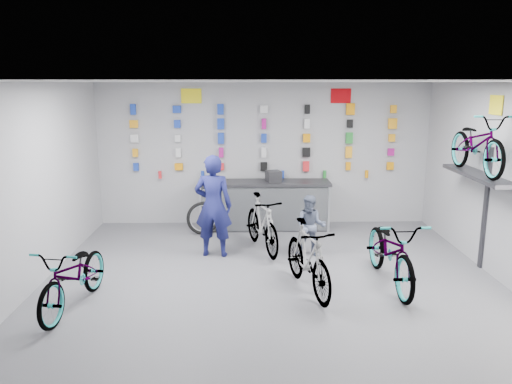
{
  "coord_description": "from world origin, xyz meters",
  "views": [
    {
      "loc": [
        -0.39,
        -6.51,
        2.98
      ],
      "look_at": [
        -0.22,
        1.4,
        1.25
      ],
      "focal_mm": 35.0,
      "sensor_mm": 36.0,
      "label": 1
    }
  ],
  "objects_px": {
    "bike_left": "(74,276)",
    "bike_service": "(262,223)",
    "counter": "(264,206)",
    "bike_center": "(308,258)",
    "customer": "(311,226)",
    "clerk": "(213,206)",
    "bike_right": "(391,250)"
  },
  "relations": [
    {
      "from": "bike_left",
      "to": "bike_service",
      "type": "distance_m",
      "value": 3.49
    },
    {
      "from": "counter",
      "to": "bike_center",
      "type": "xyz_separation_m",
      "value": [
        0.51,
        -3.24,
        0.03
      ]
    },
    {
      "from": "bike_service",
      "to": "customer",
      "type": "distance_m",
      "value": 0.9
    },
    {
      "from": "bike_service",
      "to": "customer",
      "type": "relative_size",
      "value": 1.55
    },
    {
      "from": "bike_left",
      "to": "clerk",
      "type": "bearing_deg",
      "value": 58.82
    },
    {
      "from": "bike_service",
      "to": "customer",
      "type": "xyz_separation_m",
      "value": [
        0.84,
        -0.34,
        0.04
      ]
    },
    {
      "from": "counter",
      "to": "customer",
      "type": "bearing_deg",
      "value": -66.89
    },
    {
      "from": "bike_service",
      "to": "clerk",
      "type": "bearing_deg",
      "value": 179.5
    },
    {
      "from": "counter",
      "to": "bike_center",
      "type": "distance_m",
      "value": 3.28
    },
    {
      "from": "bike_center",
      "to": "customer",
      "type": "relative_size",
      "value": 1.56
    },
    {
      "from": "bike_center",
      "to": "clerk",
      "type": "bearing_deg",
      "value": 118.5
    },
    {
      "from": "counter",
      "to": "bike_center",
      "type": "bearing_deg",
      "value": -81.1
    },
    {
      "from": "bike_service",
      "to": "counter",
      "type": "bearing_deg",
      "value": 69.42
    },
    {
      "from": "bike_left",
      "to": "bike_service",
      "type": "height_order",
      "value": "bike_service"
    },
    {
      "from": "counter",
      "to": "bike_service",
      "type": "relative_size",
      "value": 1.6
    },
    {
      "from": "bike_right",
      "to": "bike_service",
      "type": "relative_size",
      "value": 1.2
    },
    {
      "from": "bike_right",
      "to": "clerk",
      "type": "xyz_separation_m",
      "value": [
        -2.73,
        1.36,
        0.36
      ]
    },
    {
      "from": "bike_center",
      "to": "bike_service",
      "type": "bearing_deg",
      "value": 94.13
    },
    {
      "from": "bike_service",
      "to": "bike_left",
      "type": "bearing_deg",
      "value": -154.71
    },
    {
      "from": "bike_right",
      "to": "clerk",
      "type": "relative_size",
      "value": 1.13
    },
    {
      "from": "bike_service",
      "to": "customer",
      "type": "bearing_deg",
      "value": -38.69
    },
    {
      "from": "counter",
      "to": "bike_left",
      "type": "height_order",
      "value": "counter"
    },
    {
      "from": "bike_left",
      "to": "customer",
      "type": "relative_size",
      "value": 1.62
    },
    {
      "from": "clerk",
      "to": "bike_center",
      "type": "bearing_deg",
      "value": 139.18
    },
    {
      "from": "counter",
      "to": "customer",
      "type": "xyz_separation_m",
      "value": [
        0.74,
        -1.74,
        0.06
      ]
    },
    {
      "from": "bike_center",
      "to": "bike_right",
      "type": "height_order",
      "value": "bike_right"
    },
    {
      "from": "bike_service",
      "to": "clerk",
      "type": "height_order",
      "value": "clerk"
    },
    {
      "from": "bike_left",
      "to": "customer",
      "type": "xyz_separation_m",
      "value": [
        3.43,
        1.99,
        0.08
      ]
    },
    {
      "from": "counter",
      "to": "clerk",
      "type": "height_order",
      "value": "clerk"
    },
    {
      "from": "customer",
      "to": "bike_right",
      "type": "bearing_deg",
      "value": -39.1
    },
    {
      "from": "clerk",
      "to": "customer",
      "type": "distance_m",
      "value": 1.73
    },
    {
      "from": "bike_left",
      "to": "bike_service",
      "type": "relative_size",
      "value": 1.05
    }
  ]
}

